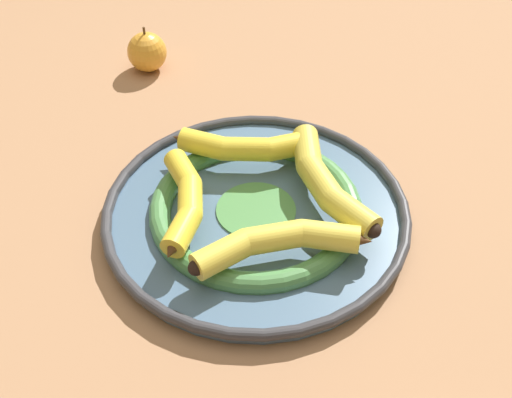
% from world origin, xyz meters
% --- Properties ---
extents(ground_plane, '(2.80, 2.80, 0.00)m').
position_xyz_m(ground_plane, '(0.00, 0.00, 0.00)').
color(ground_plane, '#A87A56').
extents(decorative_bowl, '(0.39, 0.39, 0.03)m').
position_xyz_m(decorative_bowl, '(0.01, -0.04, 0.01)').
color(decorative_bowl, slate).
rests_on(decorative_bowl, ground_plane).
extents(banana_a, '(0.20, 0.06, 0.03)m').
position_xyz_m(banana_a, '(-0.00, 0.05, 0.05)').
color(banana_a, yellow).
rests_on(banana_a, decorative_bowl).
extents(banana_b, '(0.09, 0.21, 0.03)m').
position_xyz_m(banana_b, '(0.09, -0.02, 0.05)').
color(banana_b, gold).
rests_on(banana_b, decorative_bowl).
extents(banana_c, '(0.21, 0.08, 0.03)m').
position_xyz_m(banana_c, '(0.03, -0.12, 0.05)').
color(banana_c, yellow).
rests_on(banana_c, decorative_bowl).
extents(banana_d, '(0.05, 0.18, 0.03)m').
position_xyz_m(banana_d, '(-0.08, -0.05, 0.05)').
color(banana_d, yellow).
rests_on(banana_d, decorative_bowl).
extents(apple, '(0.07, 0.07, 0.08)m').
position_xyz_m(apple, '(-0.16, 0.33, 0.03)').
color(apple, gold).
rests_on(apple, ground_plane).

